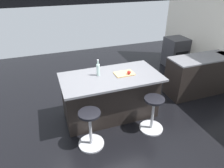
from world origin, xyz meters
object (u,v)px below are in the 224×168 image
Objects in this scene: stool_middle at (90,130)px; cutting_board at (124,74)px; kitchen_island at (110,96)px; stool_by_window at (153,115)px; oven_range at (176,52)px; apple_red at (129,72)px; water_bottle at (98,69)px.

cutting_board is (-0.85, -0.61, 0.61)m from stool_middle.
kitchen_island is 0.89m from stool_by_window.
stool_by_window is at bearing 47.82° from oven_range.
apple_red is at bearing -148.98° from stool_middle.
water_bottle reaches higher than apple_red.
oven_range is 3.21m from stool_by_window.
kitchen_island is 0.62m from water_bottle.
kitchen_island reaches higher than stool_by_window.
stool_by_window is (2.15, 2.37, -0.12)m from oven_range.
stool_middle is at bearing 62.94° from water_bottle.
cutting_board is 0.10m from apple_red.
apple_red is at bearing 160.84° from kitchen_island.
apple_red reaches higher than oven_range.
water_bottle reaches higher than cutting_board.
kitchen_island is at bearing -10.58° from cutting_board.
cutting_board is at bearing 169.42° from kitchen_island.
oven_range is 3.43m from water_bottle.
apple_red is 0.57m from water_bottle.
cutting_board is at bearing -44.73° from apple_red.
water_bottle reaches higher than kitchen_island.
water_bottle reaches higher than oven_range.
kitchen_island is 0.89m from stool_middle.
stool_middle is 2.18× the size of water_bottle.
apple_red is (0.26, -0.55, 0.66)m from stool_by_window.
water_bottle reaches higher than stool_by_window.
stool_by_window is 0.89m from apple_red.
stool_middle is 1.89× the size of cutting_board.
water_bottle is (0.79, -0.73, 0.72)m from stool_by_window.
water_bottle reaches higher than stool_middle.
cutting_board is at bearing -144.07° from stool_middle.
stool_middle is at bearing 31.02° from apple_red.
stool_middle is (3.32, 2.37, -0.12)m from oven_range.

